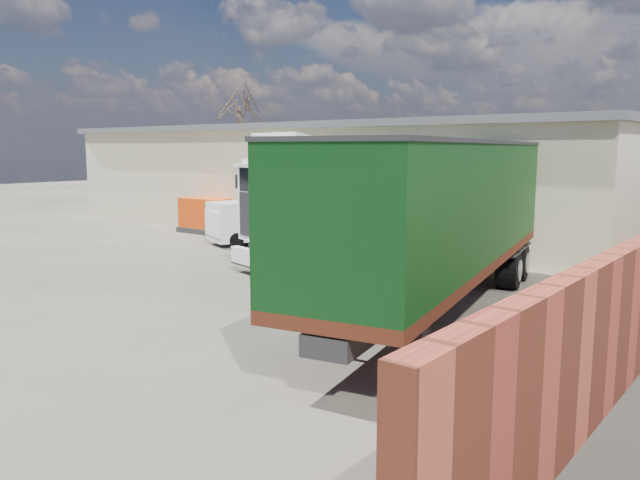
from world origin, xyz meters
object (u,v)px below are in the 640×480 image
Objects in this scene: bare_tree at (238,93)px; panel_van at (258,221)px; tractor_unit at (310,213)px; orange_skip at (207,217)px; box_trailer at (442,209)px.

bare_tree is 1.96× the size of panel_van.
panel_van is at bearing 164.41° from tractor_unit.
tractor_unit is at bearing -38.35° from bare_tree.
bare_tree is 3.46× the size of orange_skip.
box_trailer is at bearing -3.09° from panel_van.
orange_skip is (-9.98, 4.08, -1.21)m from tractor_unit.
tractor_unit is 6.50m from panel_van.
box_trailer is 17.58m from orange_skip.
tractor_unit is (18.41, -14.56, -5.96)m from bare_tree.
tractor_unit is 1.49× the size of panel_van.
bare_tree is 18.52m from panel_van.
orange_skip is at bearing 171.54° from tractor_unit.
panel_van reaches higher than orange_skip.
panel_van is 1.77× the size of orange_skip.
box_trailer is (6.24, -2.44, 0.69)m from tractor_unit.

